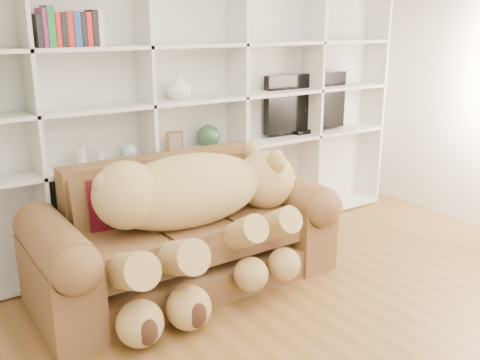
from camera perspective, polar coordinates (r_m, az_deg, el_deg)
wall_back at (r=4.77m, az=-6.12°, el=9.35°), size 5.00×0.02×2.70m
bookshelf at (r=4.55m, az=-7.97°, el=8.37°), size 4.43×0.35×2.40m
sofa at (r=4.09m, az=-6.00°, el=-6.30°), size 2.24×0.97×0.94m
teddy_bear at (r=3.83m, az=-4.73°, el=-2.88°), size 1.79×0.95×1.04m
throw_pillow at (r=3.94m, az=-13.15°, el=-2.59°), size 0.43×0.28×0.42m
gift_box at (r=4.83m, az=6.76°, el=-5.66°), size 0.37×0.35×0.25m
tv at (r=5.42m, az=7.06°, el=8.08°), size 0.99×0.18×0.59m
picture_frame at (r=4.58m, az=-6.98°, el=4.09°), size 0.14×0.07×0.18m
green_vase at (r=4.73m, az=-3.39°, el=4.66°), size 0.20×0.20×0.20m
figurine_tall at (r=4.28m, az=-16.64°, el=2.43°), size 0.10×0.10×0.16m
figurine_short at (r=4.33m, az=-14.68°, el=2.43°), size 0.09×0.09×0.12m
snow_globe at (r=4.42m, az=-11.68°, el=3.03°), size 0.12×0.12×0.12m
shelf_vase at (r=4.52m, az=-6.57°, el=9.90°), size 0.27×0.27×0.22m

